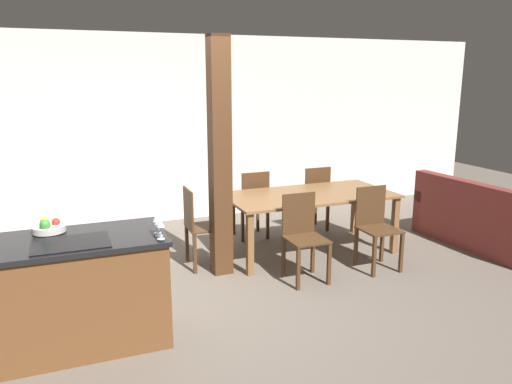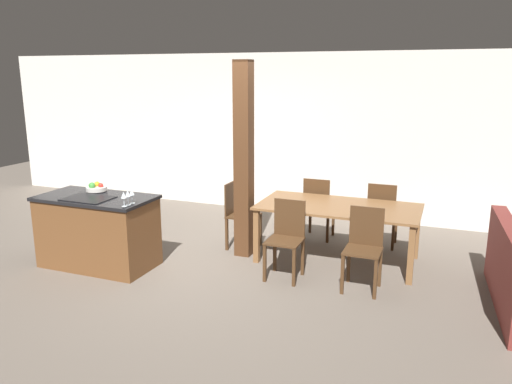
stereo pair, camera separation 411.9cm
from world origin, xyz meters
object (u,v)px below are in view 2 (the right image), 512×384
(kitchen_island, at_px, (98,231))
(dining_chair_far_left, at_px, (318,207))
(dining_chair_far_right, at_px, (382,213))
(fruit_bowl, at_px, (96,188))
(dining_table, at_px, (338,212))
(dining_chair_near_left, at_px, (286,237))
(wine_glass_middle, at_px, (128,194))
(dining_chair_head_end, at_px, (239,213))
(timber_post, at_px, (244,161))
(dining_chair_near_right, at_px, (364,247))
(wine_glass_far, at_px, (132,193))
(wine_glass_near, at_px, (124,196))

(kitchen_island, distance_m, dining_chair_far_left, 3.04)
(dining_chair_far_left, height_order, dining_chair_far_right, same)
(kitchen_island, distance_m, fruit_bowl, 0.56)
(dining_chair_far_left, bearing_deg, fruit_bowl, 36.18)
(dining_table, bearing_deg, dining_chair_near_left, -121.57)
(dining_chair_near_left, bearing_deg, dining_chair_far_left, 90.00)
(wine_glass_middle, distance_m, dining_chair_head_end, 1.74)
(kitchen_island, height_order, dining_chair_far_left, dining_chair_far_left)
(fruit_bowl, distance_m, timber_post, 1.91)
(dining_chair_far_left, bearing_deg, dining_table, 121.57)
(dining_table, distance_m, dining_chair_near_right, 0.88)
(dining_chair_near_right, xyz_separation_m, timber_post, (-1.65, 0.50, 0.78))
(kitchen_island, distance_m, timber_post, 2.02)
(wine_glass_far, xyz_separation_m, dining_chair_near_left, (1.65, 0.68, -0.54))
(kitchen_island, xyz_separation_m, wine_glass_near, (0.64, -0.30, 0.58))
(kitchen_island, bearing_deg, timber_post, 33.56)
(dining_chair_near_right, height_order, dining_chair_far_right, same)
(dining_chair_near_right, bearing_deg, dining_table, 121.57)
(dining_chair_far_right, bearing_deg, fruit_bowl, 28.08)
(dining_chair_near_left, height_order, dining_chair_far_left, same)
(fruit_bowl, bearing_deg, dining_chair_near_left, 7.30)
(timber_post, bearing_deg, dining_table, 11.27)
(kitchen_island, relative_size, dining_chair_far_left, 1.56)
(dining_chair_far_right, bearing_deg, kitchen_island, 32.04)
(dining_chair_far_left, distance_m, dining_chair_head_end, 1.18)
(fruit_bowl, distance_m, dining_table, 3.10)
(dining_chair_far_right, xyz_separation_m, timber_post, (-1.65, -0.98, 0.78))
(wine_glass_far, bearing_deg, wine_glass_middle, -90.00)
(wine_glass_far, xyz_separation_m, dining_chair_near_right, (2.55, 0.68, -0.54))
(wine_glass_middle, distance_m, wine_glass_far, 0.08)
(kitchen_island, relative_size, dining_chair_head_end, 1.56)
(fruit_bowl, distance_m, dining_chair_near_left, 2.51)
(wine_glass_near, bearing_deg, timber_post, 55.86)
(dining_table, bearing_deg, timber_post, -168.73)
(wine_glass_middle, relative_size, dining_chair_near_right, 0.18)
(dining_chair_far_right, bearing_deg, wine_glass_near, 42.07)
(dining_table, distance_m, dining_chair_far_right, 0.88)
(wine_glass_near, bearing_deg, wine_glass_middle, 90.00)
(wine_glass_far, xyz_separation_m, dining_chair_far_right, (2.55, 2.15, -0.54))
(wine_glass_middle, relative_size, dining_chair_far_left, 0.18)
(wine_glass_far, relative_size, dining_chair_near_right, 0.18)
(dining_chair_near_right, xyz_separation_m, dining_chair_far_right, (0.00, 1.47, 0.00))
(wine_glass_far, relative_size, dining_chair_far_left, 0.18)
(wine_glass_far, height_order, dining_chair_far_left, wine_glass_far)
(wine_glass_near, distance_m, dining_chair_far_left, 2.88)
(dining_chair_head_end, bearing_deg, dining_chair_far_right, -68.08)
(wine_glass_middle, relative_size, dining_table, 0.08)
(kitchen_island, relative_size, fruit_bowl, 5.50)
(kitchen_island, bearing_deg, wine_glass_middle, -19.36)
(dining_chair_head_end, xyz_separation_m, timber_post, (0.18, -0.24, 0.78))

